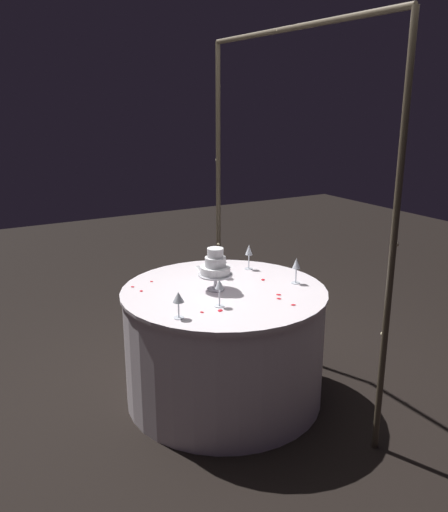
# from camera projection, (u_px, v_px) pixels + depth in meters

# --- Properties ---
(ground_plane) EXTENTS (12.00, 12.00, 0.00)m
(ground_plane) POSITION_uv_depth(u_px,v_px,m) (224.00, 396.00, 3.63)
(ground_plane) COLOR black
(decorative_arch) EXTENTS (1.89, 0.06, 2.38)m
(decorative_arch) POSITION_uv_depth(u_px,v_px,m) (288.00, 169.00, 3.44)
(decorative_arch) COLOR #473D2D
(decorative_arch) RESTS_ON ground
(main_table) EXTENTS (1.33, 1.33, 0.77)m
(main_table) POSITION_uv_depth(u_px,v_px,m) (224.00, 344.00, 3.52)
(main_table) COLOR white
(main_table) RESTS_ON ground
(tiered_cake) EXTENTS (0.22, 0.22, 0.28)m
(tiered_cake) POSITION_uv_depth(u_px,v_px,m) (215.00, 266.00, 3.36)
(tiered_cake) COLOR silver
(tiered_cake) RESTS_ON main_table
(wine_glass_0) EXTENTS (0.06, 0.06, 0.16)m
(wine_glass_0) POSITION_uv_depth(u_px,v_px,m) (178.00, 298.00, 2.93)
(wine_glass_0) COLOR silver
(wine_glass_0) RESTS_ON main_table
(wine_glass_1) EXTENTS (0.06, 0.06, 0.16)m
(wine_glass_1) POSITION_uv_depth(u_px,v_px,m) (222.00, 261.00, 3.61)
(wine_glass_1) COLOR silver
(wine_glass_1) RESTS_ON main_table
(wine_glass_2) EXTENTS (0.06, 0.06, 0.17)m
(wine_glass_2) POSITION_uv_depth(u_px,v_px,m) (219.00, 286.00, 3.10)
(wine_glass_2) COLOR silver
(wine_glass_2) RESTS_ON main_table
(wine_glass_3) EXTENTS (0.06, 0.06, 0.18)m
(wine_glass_3) POSITION_uv_depth(u_px,v_px,m) (249.00, 251.00, 3.79)
(wine_glass_3) COLOR silver
(wine_glass_3) RESTS_ON main_table
(wine_glass_4) EXTENTS (0.06, 0.06, 0.17)m
(wine_glass_4) POSITION_uv_depth(u_px,v_px,m) (296.00, 265.00, 3.49)
(wine_glass_4) COLOR silver
(wine_glass_4) RESTS_ON main_table
(cake_knife) EXTENTS (0.29, 0.09, 0.01)m
(cake_knife) POSITION_uv_depth(u_px,v_px,m) (203.00, 273.00, 3.73)
(cake_knife) COLOR silver
(cake_knife) RESTS_ON main_table
(rose_petal_0) EXTENTS (0.04, 0.04, 0.00)m
(rose_petal_0) POSITION_uv_depth(u_px,v_px,m) (279.00, 295.00, 3.31)
(rose_petal_0) COLOR red
(rose_petal_0) RESTS_ON main_table
(rose_petal_1) EXTENTS (0.03, 0.03, 0.00)m
(rose_petal_1) POSITION_uv_depth(u_px,v_px,m) (152.00, 281.00, 3.56)
(rose_petal_1) COLOR red
(rose_petal_1) RESTS_ON main_table
(rose_petal_2) EXTENTS (0.03, 0.04, 0.00)m
(rose_petal_2) POSITION_uv_depth(u_px,v_px,m) (203.00, 272.00, 3.76)
(rose_petal_2) COLOR red
(rose_petal_2) RESTS_ON main_table
(rose_petal_3) EXTENTS (0.03, 0.02, 0.00)m
(rose_petal_3) POSITION_uv_depth(u_px,v_px,m) (141.00, 291.00, 3.38)
(rose_petal_3) COLOR red
(rose_petal_3) RESTS_ON main_table
(rose_petal_4) EXTENTS (0.03, 0.03, 0.00)m
(rose_petal_4) POSITION_uv_depth(u_px,v_px,m) (133.00, 287.00, 3.45)
(rose_petal_4) COLOR red
(rose_petal_4) RESTS_ON main_table
(rose_petal_5) EXTENTS (0.05, 0.05, 0.00)m
(rose_petal_5) POSITION_uv_depth(u_px,v_px,m) (220.00, 310.00, 3.06)
(rose_petal_5) COLOR red
(rose_petal_5) RESTS_ON main_table
(rose_petal_6) EXTENTS (0.03, 0.04, 0.00)m
(rose_petal_6) POSITION_uv_depth(u_px,v_px,m) (293.00, 305.00, 3.15)
(rose_petal_6) COLOR red
(rose_petal_6) RESTS_ON main_table
(rose_petal_7) EXTENTS (0.03, 0.02, 0.00)m
(rose_petal_7) POSITION_uv_depth(u_px,v_px,m) (202.00, 312.00, 3.04)
(rose_petal_7) COLOR red
(rose_petal_7) RESTS_ON main_table
(rose_petal_8) EXTENTS (0.04, 0.04, 0.00)m
(rose_petal_8) POSITION_uv_depth(u_px,v_px,m) (263.00, 280.00, 3.59)
(rose_petal_8) COLOR red
(rose_petal_8) RESTS_ON main_table
(rose_petal_9) EXTENTS (0.04, 0.03, 0.00)m
(rose_petal_9) POSITION_uv_depth(u_px,v_px,m) (279.00, 299.00, 3.25)
(rose_petal_9) COLOR red
(rose_petal_9) RESTS_ON main_table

